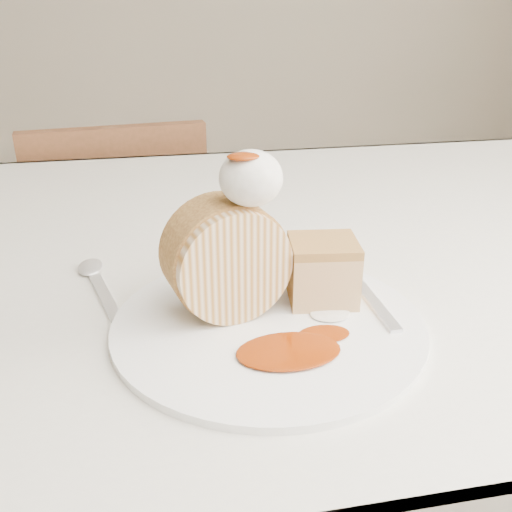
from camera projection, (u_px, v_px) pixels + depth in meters
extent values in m
cube|color=beige|center=(248.00, 251.00, 0.76)|extent=(1.40, 0.90, 0.04)
cube|color=beige|center=(211.00, 219.00, 1.20)|extent=(1.40, 0.01, 0.28)
cylinder|color=brown|center=(479.00, 313.00, 1.35)|extent=(0.06, 0.06, 0.71)
cube|color=brown|center=(124.00, 274.00, 1.47)|extent=(0.42, 0.42, 0.04)
cube|color=brown|center=(122.00, 218.00, 1.23)|extent=(0.38, 0.08, 0.39)
cylinder|color=brown|center=(179.00, 304.00, 1.74)|extent=(0.03, 0.03, 0.37)
cylinder|color=brown|center=(68.00, 320.00, 1.65)|extent=(0.03, 0.03, 0.37)
cylinder|color=brown|center=(202.00, 363.00, 1.46)|extent=(0.03, 0.03, 0.37)
cylinder|color=brown|center=(70.00, 387.00, 1.37)|extent=(0.03, 0.03, 0.37)
cylinder|color=brown|center=(482.00, 379.00, 1.40)|extent=(0.03, 0.03, 0.36)
cylinder|color=white|center=(268.00, 324.00, 0.54)|extent=(0.33, 0.33, 0.01)
cylinder|color=beige|center=(227.00, 259.00, 0.54)|extent=(0.12, 0.08, 0.11)
cube|color=#B98D46|center=(322.00, 274.00, 0.57)|extent=(0.07, 0.07, 0.05)
ellipsoid|color=white|center=(251.00, 178.00, 0.50)|extent=(0.06, 0.06, 0.05)
ellipsoid|color=maroon|center=(243.00, 149.00, 0.48)|extent=(0.03, 0.02, 0.01)
cube|color=silver|center=(371.00, 299.00, 0.58)|extent=(0.03, 0.18, 0.00)
cube|color=silver|center=(108.00, 301.00, 0.59)|extent=(0.07, 0.16, 0.00)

